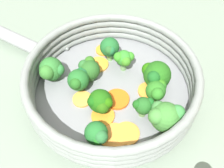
{
  "coord_description": "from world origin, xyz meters",
  "views": [
    {
      "loc": [
        -0.15,
        0.24,
        0.38
      ],
      "look_at": [
        0.0,
        0.0,
        0.03
      ],
      "focal_mm": 42.0,
      "sensor_mm": 36.0,
      "label": 1
    }
  ],
  "objects_px": {
    "carrot_slice_1": "(157,114)",
    "broccoli_floret_10": "(97,134)",
    "carrot_slice_3": "(103,116)",
    "carrot_slice_5": "(127,133)",
    "broccoli_floret_8": "(157,90)",
    "broccoli_floret_1": "(89,68)",
    "carrot_slice_4": "(103,50)",
    "carrot_slice_0": "(114,136)",
    "broccoli_floret_6": "(79,80)",
    "broccoli_floret_0": "(143,106)",
    "broccoli_floret_3": "(100,102)",
    "carrot_slice_2": "(82,99)",
    "carrot_slice_8": "(98,64)",
    "broccoli_floret_2": "(156,75)",
    "skillet": "(112,91)",
    "broccoli_floret_9": "(110,48)",
    "broccoli_floret_5": "(51,70)",
    "carrot_slice_7": "(149,91)",
    "broccoli_floret_7": "(165,116)",
    "carrot_slice_6": "(117,99)"
  },
  "relations": [
    {
      "from": "broccoli_floret_9",
      "to": "carrot_slice_4",
      "type": "bearing_deg",
      "value": -31.3
    },
    {
      "from": "carrot_slice_8",
      "to": "broccoli_floret_5",
      "type": "relative_size",
      "value": 0.79
    },
    {
      "from": "broccoli_floret_8",
      "to": "carrot_slice_0",
      "type": "bearing_deg",
      "value": 76.96
    },
    {
      "from": "carrot_slice_3",
      "to": "carrot_slice_5",
      "type": "relative_size",
      "value": 0.94
    },
    {
      "from": "skillet",
      "to": "carrot_slice_7",
      "type": "relative_size",
      "value": 7.46
    },
    {
      "from": "carrot_slice_2",
      "to": "broccoli_floret_6",
      "type": "xyz_separation_m",
      "value": [
        0.02,
        -0.02,
        0.02
      ]
    },
    {
      "from": "broccoli_floret_2",
      "to": "broccoli_floret_6",
      "type": "distance_m",
      "value": 0.13
    },
    {
      "from": "carrot_slice_3",
      "to": "carrot_slice_4",
      "type": "bearing_deg",
      "value": -56.92
    },
    {
      "from": "carrot_slice_2",
      "to": "carrot_slice_8",
      "type": "distance_m",
      "value": 0.08
    },
    {
      "from": "skillet",
      "to": "carrot_slice_3",
      "type": "height_order",
      "value": "carrot_slice_3"
    },
    {
      "from": "carrot_slice_0",
      "to": "broccoli_floret_1",
      "type": "bearing_deg",
      "value": -38.33
    },
    {
      "from": "carrot_slice_2",
      "to": "carrot_slice_3",
      "type": "distance_m",
      "value": 0.05
    },
    {
      "from": "broccoli_floret_5",
      "to": "broccoli_floret_0",
      "type": "bearing_deg",
      "value": -173.29
    },
    {
      "from": "skillet",
      "to": "broccoli_floret_9",
      "type": "xyz_separation_m",
      "value": [
        0.04,
        -0.06,
        0.04
      ]
    },
    {
      "from": "carrot_slice_7",
      "to": "broccoli_floret_3",
      "type": "xyz_separation_m",
      "value": [
        0.05,
        0.08,
        0.02
      ]
    },
    {
      "from": "broccoli_floret_3",
      "to": "broccoli_floret_5",
      "type": "bearing_deg",
      "value": -5.39
    },
    {
      "from": "carrot_slice_3",
      "to": "broccoli_floret_8",
      "type": "xyz_separation_m",
      "value": [
        -0.06,
        -0.08,
        0.02
      ]
    },
    {
      "from": "carrot_slice_7",
      "to": "broccoli_floret_10",
      "type": "height_order",
      "value": "broccoli_floret_10"
    },
    {
      "from": "broccoli_floret_1",
      "to": "broccoli_floret_6",
      "type": "bearing_deg",
      "value": 91.0
    },
    {
      "from": "broccoli_floret_3",
      "to": "broccoli_floret_9",
      "type": "bearing_deg",
      "value": -64.87
    },
    {
      "from": "broccoli_floret_2",
      "to": "broccoli_floret_0",
      "type": "bearing_deg",
      "value": 99.76
    },
    {
      "from": "carrot_slice_0",
      "to": "carrot_slice_1",
      "type": "xyz_separation_m",
      "value": [
        -0.04,
        -0.07,
        0.0
      ]
    },
    {
      "from": "carrot_slice_0",
      "to": "carrot_slice_5",
      "type": "bearing_deg",
      "value": -135.91
    },
    {
      "from": "carrot_slice_3",
      "to": "broccoli_floret_2",
      "type": "bearing_deg",
      "value": -110.54
    },
    {
      "from": "carrot_slice_2",
      "to": "broccoli_floret_6",
      "type": "bearing_deg",
      "value": -44.04
    },
    {
      "from": "broccoli_floret_8",
      "to": "broccoli_floret_7",
      "type": "bearing_deg",
      "value": 129.99
    },
    {
      "from": "broccoli_floret_2",
      "to": "carrot_slice_8",
      "type": "bearing_deg",
      "value": 7.41
    },
    {
      "from": "carrot_slice_1",
      "to": "carrot_slice_8",
      "type": "relative_size",
      "value": 0.85
    },
    {
      "from": "broccoli_floret_7",
      "to": "broccoli_floret_10",
      "type": "height_order",
      "value": "broccoli_floret_7"
    },
    {
      "from": "carrot_slice_4",
      "to": "broccoli_floret_3",
      "type": "xyz_separation_m",
      "value": [
        -0.07,
        0.12,
        0.02
      ]
    },
    {
      "from": "carrot_slice_7",
      "to": "carrot_slice_8",
      "type": "xyz_separation_m",
      "value": [
        0.11,
        -0.01,
        -0.0
      ]
    },
    {
      "from": "carrot_slice_6",
      "to": "broccoli_floret_7",
      "type": "height_order",
      "value": "broccoli_floret_7"
    },
    {
      "from": "broccoli_floret_7",
      "to": "broccoli_floret_10",
      "type": "xyz_separation_m",
      "value": [
        0.07,
        0.08,
        -0.0
      ]
    },
    {
      "from": "carrot_slice_1",
      "to": "broccoli_floret_7",
      "type": "bearing_deg",
      "value": 139.11
    },
    {
      "from": "carrot_slice_7",
      "to": "broccoli_floret_6",
      "type": "xyz_separation_m",
      "value": [
        0.1,
        0.06,
        0.02
      ]
    },
    {
      "from": "carrot_slice_0",
      "to": "broccoli_floret_5",
      "type": "distance_m",
      "value": 0.16
    },
    {
      "from": "carrot_slice_1",
      "to": "broccoli_floret_10",
      "type": "relative_size",
      "value": 0.76
    },
    {
      "from": "carrot_slice_0",
      "to": "broccoli_floret_6",
      "type": "bearing_deg",
      "value": -25.11
    },
    {
      "from": "carrot_slice_2",
      "to": "carrot_slice_7",
      "type": "xyz_separation_m",
      "value": [
        -0.09,
        -0.08,
        0.0
      ]
    },
    {
      "from": "skillet",
      "to": "carrot_slice_6",
      "type": "distance_m",
      "value": 0.03
    },
    {
      "from": "broccoli_floret_0",
      "to": "carrot_slice_2",
      "type": "bearing_deg",
      "value": 16.49
    },
    {
      "from": "broccoli_floret_1",
      "to": "carrot_slice_4",
      "type": "bearing_deg",
      "value": -75.92
    },
    {
      "from": "broccoli_floret_6",
      "to": "carrot_slice_0",
      "type": "bearing_deg",
      "value": 154.89
    },
    {
      "from": "broccoli_floret_0",
      "to": "broccoli_floret_3",
      "type": "xyz_separation_m",
      "value": [
        0.06,
        0.03,
        -0.0
      ]
    },
    {
      "from": "carrot_slice_3",
      "to": "broccoli_floret_8",
      "type": "bearing_deg",
      "value": -126.16
    },
    {
      "from": "carrot_slice_5",
      "to": "broccoli_floret_8",
      "type": "relative_size",
      "value": 0.94
    },
    {
      "from": "carrot_slice_8",
      "to": "broccoli_floret_2",
      "type": "relative_size",
      "value": 0.71
    },
    {
      "from": "broccoli_floret_10",
      "to": "skillet",
      "type": "bearing_deg",
      "value": -69.82
    },
    {
      "from": "broccoli_floret_1",
      "to": "broccoli_floret_3",
      "type": "relative_size",
      "value": 0.96
    },
    {
      "from": "broccoli_floret_5",
      "to": "carrot_slice_5",
      "type": "bearing_deg",
      "value": 171.49
    }
  ]
}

